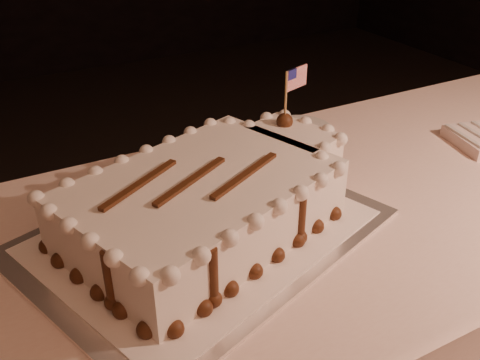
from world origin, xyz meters
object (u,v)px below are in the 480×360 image
cake_board (203,232)px  side_plate (300,130)px  sheet_cake (214,197)px  banquet_table (296,338)px

cake_board → side_plate: bearing=16.2°
side_plate → sheet_cake: bearing=-143.9°
side_plate → banquet_table: bearing=-122.0°
sheet_cake → side_plate: 0.48m
banquet_table → sheet_cake: sheet_cake is taller
sheet_cake → side_plate: (0.39, 0.28, -0.06)m
sheet_cake → side_plate: size_ratio=3.75×
sheet_cake → banquet_table: bearing=-7.3°
banquet_table → sheet_cake: size_ratio=3.86×
banquet_table → side_plate: bearing=58.0°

